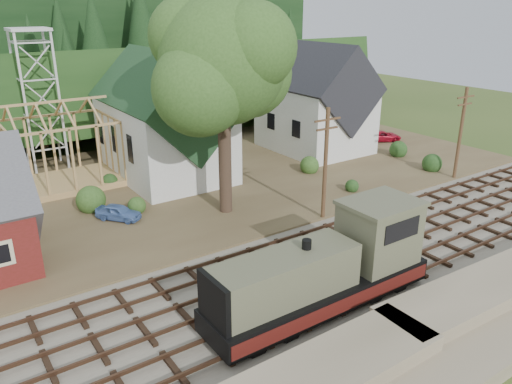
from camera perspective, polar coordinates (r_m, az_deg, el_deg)
ground at (r=27.82m, az=3.87°, el=-10.21°), size 140.00×140.00×0.00m
embankment at (r=23.03m, az=17.78°, el=-18.77°), size 64.00×5.00×1.60m
railroad_bed at (r=27.78m, az=3.87°, el=-10.07°), size 64.00×11.00×0.16m
village_flat at (r=41.98m, az=-11.46°, el=0.62°), size 64.00×26.00×0.30m
hillside at (r=64.02m, az=-20.16°, el=6.56°), size 70.00×28.96×12.74m
ridge at (r=79.33m, az=-23.26°, el=8.69°), size 80.00×20.00×12.00m
church at (r=42.84m, az=-10.38°, el=8.12°), size 8.40×15.17×13.00m
farmhouse at (r=50.89m, az=6.80°, el=9.91°), size 8.40×10.80×10.60m
timber_frame at (r=43.00m, az=-21.26°, el=4.45°), size 8.20×6.20×6.99m
lattice_tower at (r=47.63m, az=-24.18°, el=13.87°), size 3.20×3.20×12.12m
big_tree at (r=33.66m, az=-3.63°, el=13.75°), size 10.90×8.40×14.70m
telegraph_pole_near at (r=33.91m, az=7.94°, el=3.31°), size 2.20×0.28×8.00m
telegraph_pole_far at (r=45.11m, az=22.34°, el=6.31°), size 2.20×0.28×8.00m
locomotive at (r=24.79m, az=8.31°, el=-8.83°), size 12.11×3.03×4.84m
car_blue at (r=35.61m, az=-15.47°, el=-2.24°), size 2.98×3.28×1.08m
car_red at (r=56.10m, az=14.30°, el=6.22°), size 4.30×3.41×1.09m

